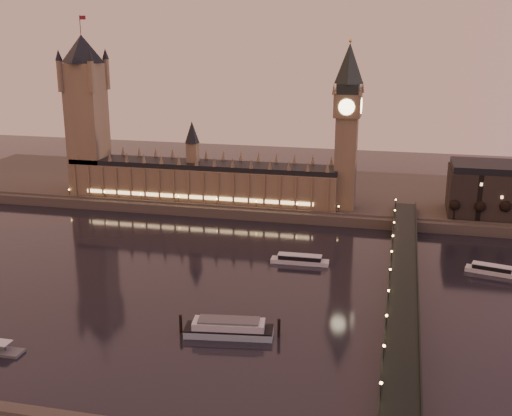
{
  "coord_description": "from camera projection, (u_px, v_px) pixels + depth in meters",
  "views": [
    {
      "loc": [
        87.73,
        -272.64,
        119.19
      ],
      "look_at": [
        16.58,
        35.0,
        27.86
      ],
      "focal_mm": 45.0,
      "sensor_mm": 36.0,
      "label": 1
    }
  ],
  "objects": [
    {
      "name": "bare_tree_1",
      "position": [
        481.0,
        207.0,
        375.88
      ],
      "size": [
        6.02,
        6.02,
        12.24
      ],
      "color": "black",
      "rests_on": "ground"
    },
    {
      "name": "cruise_boat_b",
      "position": [
        492.0,
        270.0,
        316.31
      ],
      "size": [
        25.47,
        11.92,
        4.56
      ],
      "rotation": [
        0.0,
        0.0,
        -0.24
      ],
      "color": "silver",
      "rests_on": "ground"
    },
    {
      "name": "westminster_bridge",
      "position": [
        402.0,
        288.0,
        285.91
      ],
      "size": [
        13.2,
        260.0,
        15.3
      ],
      "color": "black",
      "rests_on": "ground"
    },
    {
      "name": "cruise_boat_a",
      "position": [
        300.0,
        260.0,
        329.63
      ],
      "size": [
        29.79,
        7.05,
        4.75
      ],
      "rotation": [
        0.0,
        0.0,
        0.02
      ],
      "color": "silver",
      "rests_on": "ground"
    },
    {
      "name": "far_embankment",
      "position": [
        316.0,
        193.0,
        454.37
      ],
      "size": [
        560.0,
        130.0,
        6.0
      ],
      "primitive_type": "cube",
      "color": "#423D35",
      "rests_on": "ground"
    },
    {
      "name": "bare_tree_2",
      "position": [
        506.0,
        209.0,
        372.88
      ],
      "size": [
        6.02,
        6.02,
        12.24
      ],
      "color": "black",
      "rests_on": "ground"
    },
    {
      "name": "palace_of_westminster",
      "position": [
        202.0,
        176.0,
        423.17
      ],
      "size": [
        180.0,
        26.62,
        52.0
      ],
      "color": "brown",
      "rests_on": "ground"
    },
    {
      "name": "ground",
      "position": [
        206.0,
        281.0,
        307.27
      ],
      "size": [
        700.0,
        700.0,
        0.0
      ],
      "primitive_type": "plane",
      "color": "black",
      "rests_on": "ground"
    },
    {
      "name": "bare_tree_0",
      "position": [
        456.0,
        206.0,
        378.89
      ],
      "size": [
        6.02,
        6.02,
        12.24
      ],
      "color": "black",
      "rests_on": "ground"
    },
    {
      "name": "big_ben",
      "position": [
        347.0,
        117.0,
        391.05
      ],
      "size": [
        17.68,
        17.68,
        104.0
      ],
      "color": "brown",
      "rests_on": "ground"
    },
    {
      "name": "victoria_tower",
      "position": [
        86.0,
        106.0,
        428.21
      ],
      "size": [
        31.68,
        31.68,
        118.0
      ],
      "color": "brown",
      "rests_on": "ground"
    },
    {
      "name": "moored_barge",
      "position": [
        229.0,
        328.0,
        253.23
      ],
      "size": [
        40.11,
        14.46,
        7.42
      ],
      "rotation": [
        0.0,
        0.0,
        0.14
      ],
      "color": "#9CB6C7",
      "rests_on": "ground"
    }
  ]
}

